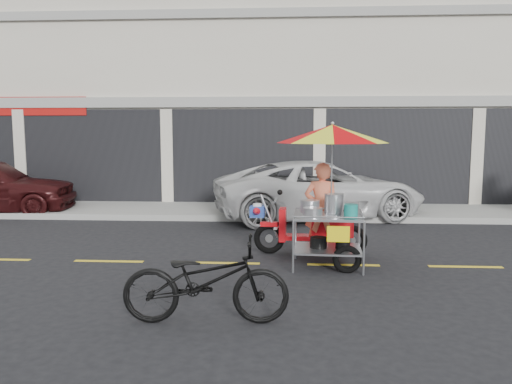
{
  "coord_description": "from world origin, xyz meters",
  "views": [
    {
      "loc": [
        -0.97,
        -8.21,
        2.19
      ],
      "look_at": [
        -1.5,
        0.6,
        1.15
      ],
      "focal_mm": 35.0,
      "sensor_mm": 36.0,
      "label": 1
    }
  ],
  "objects": [
    {
      "name": "food_vendor_rig",
      "position": [
        -0.29,
        0.22,
        1.5
      ],
      "size": [
        2.36,
        1.99,
        2.39
      ],
      "rotation": [
        0.0,
        0.0,
        -0.06
      ],
      "color": "black",
      "rests_on": "ground"
    },
    {
      "name": "centerline",
      "position": [
        0.0,
        0.0,
        0.0
      ],
      "size": [
        42.0,
        0.1,
        0.01
      ],
      "primitive_type": "cube",
      "color": "gold",
      "rests_on": "ground"
    },
    {
      "name": "sidewalk",
      "position": [
        0.0,
        5.5,
        0.07
      ],
      "size": [
        45.0,
        3.0,
        0.15
      ],
      "primitive_type": "cube",
      "color": "gray",
      "rests_on": "ground"
    },
    {
      "name": "ground",
      "position": [
        0.0,
        0.0,
        0.0
      ],
      "size": [
        90.0,
        90.0,
        0.0
      ],
      "primitive_type": "plane",
      "color": "black"
    },
    {
      "name": "white_pickup",
      "position": [
        -0.11,
        4.62,
        0.75
      ],
      "size": [
        5.85,
        3.88,
        1.49
      ],
      "primitive_type": "imported",
      "rotation": [
        0.0,
        0.0,
        1.85
      ],
      "color": "silver",
      "rests_on": "ground"
    },
    {
      "name": "shophouse_block",
      "position": [
        2.82,
        10.59,
        4.24
      ],
      "size": [
        36.0,
        8.11,
        10.4
      ],
      "color": "beige",
      "rests_on": "ground"
    },
    {
      "name": "near_bicycle",
      "position": [
        -1.89,
        -2.67,
        0.5
      ],
      "size": [
        1.95,
        0.76,
        1.01
      ],
      "primitive_type": "imported",
      "rotation": [
        0.0,
        0.0,
        1.62
      ],
      "color": "black",
      "rests_on": "ground"
    }
  ]
}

